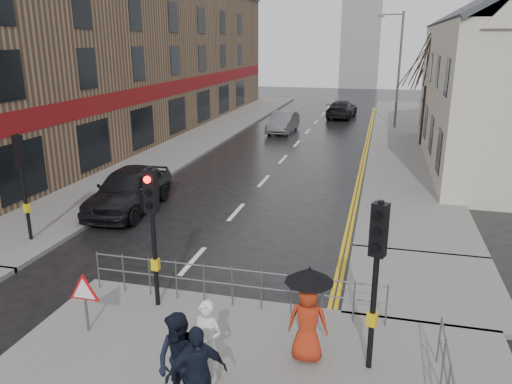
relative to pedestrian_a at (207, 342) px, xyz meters
The scene contains 21 objects.
ground 3.27m from the pedestrian_a, 137.37° to the left, with size 120.00×120.00×0.00m, color black.
left_pavement 26.63m from the pedestrian_a, 109.31° to the left, with size 4.00×44.00×0.14m, color #605E5B.
right_pavement 27.46m from the pedestrian_a, 81.20° to the left, with size 4.00×40.00×0.14m, color #605E5B.
pavement_bridge_right 6.68m from the pedestrian_a, 50.65° to the left, with size 4.00×4.20×0.14m, color #605E5B.
building_left_terrace 28.33m from the pedestrian_a, 120.67° to the left, with size 8.00×42.00×10.00m, color #80634A.
church_tower 64.63m from the pedestrian_a, 90.72° to the left, with size 5.00×5.00×18.00m, color gray.
traffic_signal_near_left 3.48m from the pedestrian_a, 132.24° to the left, with size 0.28×0.27×3.40m.
traffic_signal_near_right 3.45m from the pedestrian_a, 21.07° to the left, with size 0.34×0.33×3.40m.
traffic_signal_far_left 9.46m from the pedestrian_a, 146.71° to the left, with size 0.34×0.33×3.40m.
guard_railing_front 2.74m from the pedestrian_a, 97.39° to the left, with size 7.14×0.04×1.00m.
warning_sign 3.24m from the pedestrian_a, 163.60° to the left, with size 0.80×0.07×1.35m.
street_lamp 30.56m from the pedestrian_a, 83.34° to the left, with size 1.83×0.25×8.00m.
tree_near 25.03m from the pedestrian_a, 77.84° to the left, with size 2.40×2.40×6.58m.
tree_far 32.81m from the pedestrian_a, 79.94° to the left, with size 2.40×2.40×5.64m.
pedestrian_a is the anchor object (origin of this frame).
pedestrian_b 0.83m from the pedestrian_a, 103.98° to the right, with size 0.86×0.67×1.78m, color black.
pedestrian_with_umbrella 2.03m from the pedestrian_a, 32.92° to the left, with size 0.96×0.96×1.97m.
pedestrian_d 1.06m from the pedestrian_a, 79.66° to the right, with size 1.03×0.43×1.77m, color black.
car_parked 10.88m from the pedestrian_a, 125.40° to the left, with size 1.95×4.86×1.66m, color black.
car_mid 27.21m from the pedestrian_a, 98.38° to the left, with size 1.50×4.31×1.42m, color #515357.
car_far 34.88m from the pedestrian_a, 90.91° to the left, with size 2.02×4.97×1.44m, color black.
Camera 1 is at (5.12, -9.57, 6.22)m, focal length 35.00 mm.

